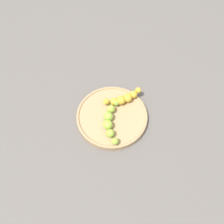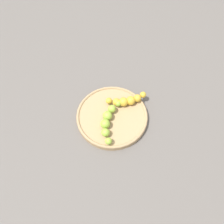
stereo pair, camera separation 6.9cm
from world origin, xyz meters
TOP-DOWN VIEW (x-y plane):
  - ground_plane at (0.00, 0.00)m, footprint 2.40×2.40m
  - fruit_bowl at (0.00, 0.00)m, footprint 0.25×0.25m
  - banana_spotted at (-0.03, -0.07)m, footprint 0.13×0.09m
  - banana_green at (0.00, 0.03)m, footprint 0.06×0.17m

SIDE VIEW (x-z plane):
  - ground_plane at x=0.00m, z-range 0.00..0.00m
  - fruit_bowl at x=0.00m, z-range 0.00..0.02m
  - banana_green at x=0.00m, z-range 0.02..0.05m
  - banana_spotted at x=-0.03m, z-range 0.02..0.05m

